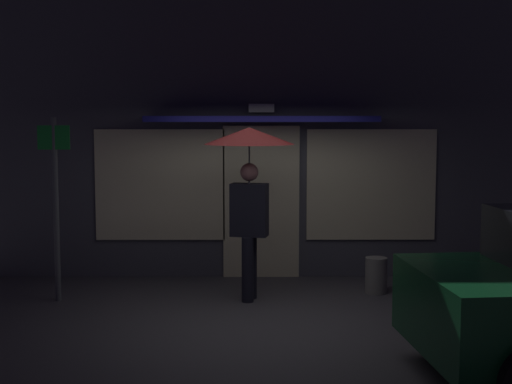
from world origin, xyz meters
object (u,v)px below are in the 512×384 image
Objects in this scene: sidewalk_bollard at (376,275)px; sidewalk_bollard_2 at (493,271)px; street_sign_post at (56,198)px; person_with_umbrella at (249,164)px.

sidewalk_bollard_2 is at bearing 10.43° from sidewalk_bollard.
street_sign_post is 4.27m from sidewalk_bollard.
sidewalk_bollard is (1.68, 0.36, -1.51)m from person_with_umbrella.
person_with_umbrella is at bearing -168.68° from sidewalk_bollard_2.
street_sign_post is 5.15× the size of sidewalk_bollard_2.
person_with_umbrella is 0.95× the size of street_sign_post.
street_sign_post reaches higher than sidewalk_bollard_2.
person_with_umbrella is 4.88× the size of sidewalk_bollard_2.
person_with_umbrella reaches higher than sidewalk_bollard.
sidewalk_bollard_2 is at bearing -156.11° from person_with_umbrella.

